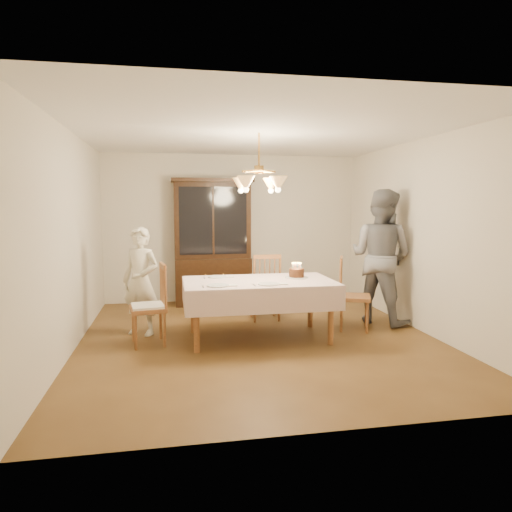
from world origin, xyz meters
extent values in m
plane|color=#513517|center=(0.00, 0.00, 0.00)|extent=(5.00, 5.00, 0.00)
plane|color=white|center=(0.00, 0.00, 2.60)|extent=(5.00, 5.00, 0.00)
plane|color=beige|center=(0.00, 2.50, 1.30)|extent=(4.50, 0.00, 4.50)
plane|color=beige|center=(0.00, -2.50, 1.30)|extent=(4.50, 0.00, 4.50)
plane|color=beige|center=(-2.25, 0.00, 1.30)|extent=(0.00, 5.00, 5.00)
plane|color=beige|center=(2.25, 0.00, 1.30)|extent=(0.00, 5.00, 5.00)
cube|color=brown|center=(0.00, 0.00, 0.73)|extent=(1.80, 1.00, 0.04)
cube|color=silver|center=(0.00, 0.00, 0.75)|extent=(1.90, 1.10, 0.01)
cylinder|color=brown|center=(-0.82, -0.42, 0.35)|extent=(0.07, 0.07, 0.71)
cylinder|color=brown|center=(0.82, -0.42, 0.35)|extent=(0.07, 0.07, 0.71)
cylinder|color=brown|center=(-0.82, 0.42, 0.35)|extent=(0.07, 0.07, 0.71)
cylinder|color=brown|center=(0.82, 0.42, 0.35)|extent=(0.07, 0.07, 0.71)
cube|color=black|center=(-0.38, 2.23, 0.40)|extent=(1.30, 0.50, 0.80)
cube|color=black|center=(-0.38, 2.28, 1.45)|extent=(1.30, 0.40, 1.30)
cube|color=black|center=(-0.38, 2.08, 1.45)|extent=(1.14, 0.01, 1.14)
cube|color=black|center=(-0.38, 2.23, 2.13)|extent=(1.38, 0.54, 0.06)
cube|color=brown|center=(0.28, 0.97, 0.45)|extent=(0.45, 0.43, 0.05)
cube|color=brown|center=(0.27, 0.78, 0.97)|extent=(0.40, 0.04, 0.06)
cylinder|color=brown|center=(0.46, 1.13, 0.21)|extent=(0.04, 0.04, 0.43)
cylinder|color=brown|center=(0.10, 1.14, 0.21)|extent=(0.04, 0.04, 0.43)
cylinder|color=brown|center=(0.45, 0.79, 0.21)|extent=(0.04, 0.04, 0.43)
cylinder|color=brown|center=(0.09, 0.80, 0.21)|extent=(0.04, 0.04, 0.43)
cube|color=brown|center=(-1.39, 0.00, 0.45)|extent=(0.48, 0.50, 0.05)
cube|color=brown|center=(-1.20, 0.03, 0.97)|extent=(0.09, 0.40, 0.06)
cylinder|color=brown|center=(-1.58, 0.15, 0.21)|extent=(0.04, 0.04, 0.43)
cylinder|color=brown|center=(-1.53, -0.20, 0.21)|extent=(0.04, 0.04, 0.43)
cylinder|color=brown|center=(-1.25, 0.21, 0.21)|extent=(0.04, 0.04, 0.43)
cylinder|color=brown|center=(-1.19, -0.15, 0.21)|extent=(0.04, 0.04, 0.43)
cube|color=silver|center=(-1.39, 0.00, 0.48)|extent=(0.44, 0.45, 0.03)
cube|color=brown|center=(1.38, 0.19, 0.45)|extent=(0.55, 0.57, 0.05)
cube|color=brown|center=(1.20, 0.26, 0.97)|extent=(0.18, 0.38, 0.06)
cylinder|color=brown|center=(1.47, -0.04, 0.21)|extent=(0.04, 0.04, 0.43)
cylinder|color=brown|center=(1.61, 0.29, 0.21)|extent=(0.04, 0.04, 0.43)
cylinder|color=brown|center=(1.16, 0.09, 0.21)|extent=(0.04, 0.04, 0.43)
cylinder|color=brown|center=(1.29, 0.42, 0.21)|extent=(0.04, 0.04, 0.43)
imported|color=#F0E6CA|center=(-1.50, 0.48, 0.72)|extent=(0.62, 0.55, 1.43)
imported|color=slate|center=(1.90, 0.50, 0.97)|extent=(1.16, 1.20, 1.94)
cylinder|color=white|center=(0.53, 0.11, 0.77)|extent=(0.30, 0.30, 0.01)
cylinder|color=#391B0D|center=(0.53, 0.11, 0.83)|extent=(0.20, 0.20, 0.11)
cylinder|color=#598CD8|center=(0.59, 0.11, 0.92)|extent=(0.01, 0.01, 0.07)
sphere|color=#FFB23F|center=(0.59, 0.11, 0.96)|extent=(0.01, 0.01, 0.01)
cylinder|color=pink|center=(0.58, 0.13, 0.92)|extent=(0.01, 0.01, 0.07)
sphere|color=#FFB23F|center=(0.58, 0.13, 0.96)|extent=(0.01, 0.01, 0.01)
cylinder|color=#EACC66|center=(0.57, 0.15, 0.92)|extent=(0.01, 0.01, 0.07)
sphere|color=#FFB23F|center=(0.57, 0.15, 0.96)|extent=(0.01, 0.01, 0.01)
cylinder|color=#598CD8|center=(0.55, 0.16, 0.92)|extent=(0.01, 0.01, 0.07)
sphere|color=#FFB23F|center=(0.55, 0.16, 0.96)|extent=(0.01, 0.01, 0.01)
cylinder|color=pink|center=(0.53, 0.17, 0.92)|extent=(0.01, 0.01, 0.07)
sphere|color=#FFB23F|center=(0.53, 0.17, 0.96)|extent=(0.01, 0.01, 0.01)
cylinder|color=#EACC66|center=(0.50, 0.16, 0.92)|extent=(0.01, 0.01, 0.07)
sphere|color=#FFB23F|center=(0.50, 0.16, 0.96)|extent=(0.01, 0.01, 0.01)
cylinder|color=#598CD8|center=(0.49, 0.15, 0.92)|extent=(0.01, 0.01, 0.07)
sphere|color=#FFB23F|center=(0.49, 0.15, 0.96)|extent=(0.01, 0.01, 0.01)
cylinder|color=pink|center=(0.47, 0.13, 0.92)|extent=(0.01, 0.01, 0.07)
sphere|color=#FFB23F|center=(0.47, 0.13, 0.96)|extent=(0.01, 0.01, 0.01)
cylinder|color=#EACC66|center=(0.47, 0.11, 0.92)|extent=(0.01, 0.01, 0.07)
sphere|color=#FFB23F|center=(0.47, 0.11, 0.96)|extent=(0.01, 0.01, 0.01)
cylinder|color=#598CD8|center=(0.47, 0.09, 0.92)|extent=(0.01, 0.01, 0.07)
sphere|color=#FFB23F|center=(0.47, 0.09, 0.96)|extent=(0.01, 0.01, 0.01)
cylinder|color=pink|center=(0.49, 0.07, 0.92)|extent=(0.01, 0.01, 0.07)
sphere|color=#FFB23F|center=(0.49, 0.07, 0.96)|extent=(0.01, 0.01, 0.01)
cylinder|color=#EACC66|center=(0.50, 0.05, 0.92)|extent=(0.01, 0.01, 0.07)
sphere|color=#FFB23F|center=(0.50, 0.05, 0.96)|extent=(0.01, 0.01, 0.01)
cylinder|color=#598CD8|center=(0.53, 0.05, 0.92)|extent=(0.01, 0.01, 0.07)
sphere|color=#FFB23F|center=(0.53, 0.05, 0.96)|extent=(0.01, 0.01, 0.01)
cylinder|color=pink|center=(0.55, 0.05, 0.92)|extent=(0.01, 0.01, 0.07)
sphere|color=#FFB23F|center=(0.55, 0.05, 0.96)|extent=(0.01, 0.01, 0.01)
cylinder|color=#EACC66|center=(0.57, 0.07, 0.92)|extent=(0.01, 0.01, 0.07)
sphere|color=#FFB23F|center=(0.57, 0.07, 0.96)|extent=(0.01, 0.01, 0.01)
cylinder|color=#598CD8|center=(0.58, 0.09, 0.92)|extent=(0.01, 0.01, 0.07)
sphere|color=#FFB23F|center=(0.58, 0.09, 0.96)|extent=(0.01, 0.01, 0.01)
cylinder|color=white|center=(-0.56, -0.32, 0.77)|extent=(0.26, 0.26, 0.02)
cube|color=silver|center=(-0.73, -0.32, 0.76)|extent=(0.01, 0.16, 0.01)
cube|color=silver|center=(-0.38, -0.32, 0.76)|extent=(0.10, 0.10, 0.01)
cylinder|color=white|center=(0.06, -0.33, 0.77)|extent=(0.26, 0.26, 0.02)
cube|color=silver|center=(-0.12, -0.33, 0.76)|extent=(0.01, 0.16, 0.01)
cube|color=silver|center=(0.23, -0.33, 0.76)|extent=(0.10, 0.10, 0.01)
cylinder|color=white|center=(-0.50, 0.34, 0.77)|extent=(0.25, 0.25, 0.02)
cube|color=silver|center=(-0.67, 0.34, 0.76)|extent=(0.01, 0.16, 0.01)
cube|color=silver|center=(-0.33, 0.34, 0.76)|extent=(0.10, 0.10, 0.01)
cylinder|color=#BF8C3F|center=(0.00, 0.00, 2.40)|extent=(0.02, 0.02, 0.40)
cylinder|color=#BF8C3F|center=(0.00, 0.00, 2.15)|extent=(0.12, 0.12, 0.10)
cone|color=#D8994C|center=(0.20, 0.20, 1.97)|extent=(0.22, 0.22, 0.18)
sphere|color=#FFD899|center=(0.20, 0.20, 1.90)|extent=(0.07, 0.07, 0.07)
cone|color=#D8994C|center=(-0.20, 0.20, 1.97)|extent=(0.22, 0.22, 0.18)
sphere|color=#FFD899|center=(-0.20, 0.20, 1.90)|extent=(0.07, 0.07, 0.07)
cone|color=#D8994C|center=(-0.20, -0.20, 1.97)|extent=(0.22, 0.22, 0.18)
sphere|color=#FFD899|center=(-0.20, -0.20, 1.90)|extent=(0.07, 0.07, 0.07)
cone|color=#D8994C|center=(0.20, -0.20, 1.97)|extent=(0.22, 0.22, 0.18)
sphere|color=#FFD899|center=(0.20, -0.20, 1.90)|extent=(0.07, 0.07, 0.07)
camera|label=1|loc=(-1.09, -5.63, 1.71)|focal=32.00mm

